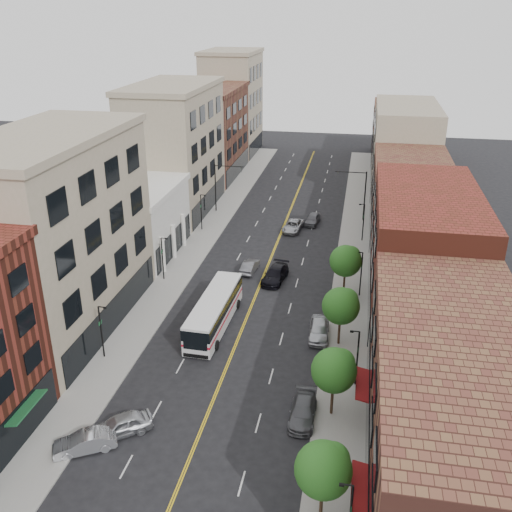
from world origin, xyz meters
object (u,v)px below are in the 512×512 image
Objects in this scene: car_lane_behind at (250,266)px; car_lane_c at (313,219)px; city_bus at (214,310)px; car_angle_a at (121,425)px; car_parked_far at (319,329)px; car_lane_b at (293,226)px; car_angle_b at (85,442)px; car_parked_mid at (303,411)px; car_lane_a at (275,275)px.

car_lane_behind is 0.95× the size of car_lane_c.
city_bus is 16.30m from car_angle_a.
car_lane_b is (-5.90, 27.20, -0.11)m from car_parked_far.
car_parked_far is at bearing 111.19° from car_angle_b.
car_lane_b is (-5.72, 39.11, 0.01)m from car_parked_mid.
car_lane_a reaches higher than car_lane_behind.
city_bus is at bearing 176.97° from car_parked_far.
car_angle_a is at bearing -96.86° from car_lane_a.
car_lane_behind is at bearing -96.39° from car_lane_b.
car_lane_c is at bearing 94.48° from car_parked_mid.
car_lane_b is at bearing 139.39° from car_angle_b.
car_angle_a is 0.92× the size of car_lane_b.
car_lane_b reaches higher than car_lane_behind.
car_parked_mid is at bearing 114.73° from car_lane_behind.
car_angle_b is 30.51m from car_lane_a.
car_lane_c is at bearing 59.00° from car_lane_b.
car_lane_behind is 18.28m from car_lane_c.
city_bus is 10.17m from car_parked_far.
car_lane_behind is at bearing 109.94° from car_parked_mid.
car_lane_a is at bearing 103.98° from car_parked_mid.
car_lane_c is (5.73, 17.36, 0.06)m from car_lane_behind.
car_angle_a is at bearing -94.88° from car_lane_c.
city_bus is 18.75m from car_angle_b.
car_parked_far is at bearing -54.20° from car_lane_a.
car_lane_b is (0.00, 16.09, -0.08)m from car_lane_a.
car_lane_b is (4.22, 27.15, -1.10)m from city_bus.
car_lane_c reaches higher than car_angle_b.
car_lane_b is (3.30, 14.21, 0.02)m from car_lane_behind.
car_lane_behind is (0.92, 12.93, -1.12)m from city_bus.
car_lane_a is at bearing 129.74° from car_angle_a.
car_angle_a is 13.44m from car_parked_mid.
city_bus reaches higher than car_lane_behind.
car_lane_a is at bearing -83.32° from car_lane_b.
car_lane_a is at bearing 70.81° from city_bus.
car_lane_behind is at bearing 136.96° from car_angle_a.
car_parked_mid is 1.00× the size of car_parked_far.
car_angle_b is 1.06× the size of car_lane_behind.
city_bus is at bearing -95.63° from car_lane_c.
city_bus reaches higher than car_lane_c.
car_angle_b is 0.92× the size of car_parked_far.
car_parked_mid is 23.72m from car_lane_a.
car_parked_mid is 1.14× the size of car_lane_behind.
car_parked_far is (13.00, 15.96, 0.02)m from car_angle_a.
car_lane_a is (-5.72, 23.02, 0.10)m from car_parked_mid.
car_parked_mid is 0.94× the size of car_lane_b.
car_lane_c is at bearing 132.81° from car_angle_a.
car_lane_c is at bearing -103.44° from car_lane_behind.
car_lane_b is 3.98m from car_lane_c.
city_bus is 2.64× the size of car_angle_a.
car_lane_behind is (3.80, 28.95, -0.10)m from car_angle_a.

